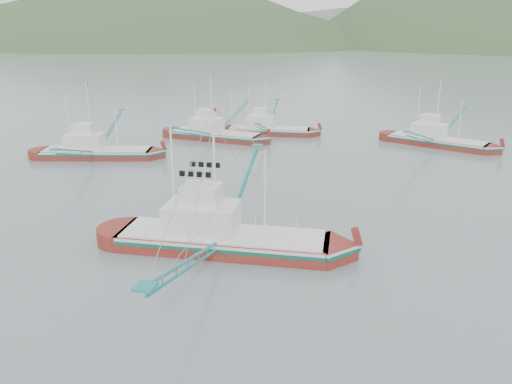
% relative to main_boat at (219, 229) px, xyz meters
% --- Properties ---
extents(ground, '(1200.00, 1200.00, 0.00)m').
position_rel_main_boat_xyz_m(ground, '(1.64, -1.46, -1.65)').
color(ground, slate).
rests_on(ground, ground).
extents(main_boat, '(15.91, 28.38, 11.49)m').
position_rel_main_boat_xyz_m(main_boat, '(0.00, 0.00, 0.00)').
color(main_boat, maroon).
rests_on(main_boat, ground).
extents(bg_boat_left, '(14.13, 24.35, 10.01)m').
position_rel_main_boat_xyz_m(bg_boat_left, '(-23.69, 22.01, 0.17)').
color(bg_boat_left, maroon).
rests_on(bg_boat_left, ground).
extents(bg_boat_right, '(13.62, 22.99, 9.74)m').
position_rel_main_boat_xyz_m(bg_boat_right, '(18.61, 39.58, 0.32)').
color(bg_boat_right, maroon).
rests_on(bg_boat_right, ground).
extents(bg_boat_far, '(12.81, 22.70, 9.21)m').
position_rel_main_boat_xyz_m(bg_boat_far, '(-5.91, 41.22, -0.36)').
color(bg_boat_far, maroon).
rests_on(bg_boat_far, ground).
extents(bg_boat_extra, '(14.01, 24.63, 10.01)m').
position_rel_main_boat_xyz_m(bg_boat_extra, '(-12.67, 35.78, -0.10)').
color(bg_boat_extra, maroon).
rests_on(bg_boat_extra, ground).
extents(headland_left, '(448.00, 308.00, 210.00)m').
position_rel_main_boat_xyz_m(headland_left, '(-178.36, 358.54, -1.65)').
color(headland_left, '#345129').
rests_on(headland_left, ground).
extents(ridge_distant, '(960.00, 400.00, 240.00)m').
position_rel_main_boat_xyz_m(ridge_distant, '(31.64, 558.54, -1.65)').
color(ridge_distant, slate).
rests_on(ridge_distant, ground).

